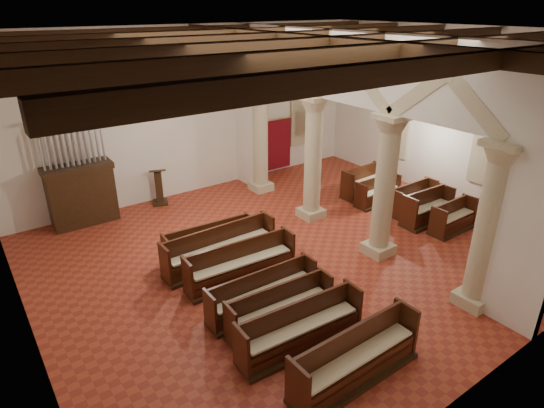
{
  "coord_description": "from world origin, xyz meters",
  "views": [
    {
      "loc": [
        -7.37,
        -9.03,
        6.65
      ],
      "look_at": [
        -0.54,
        0.5,
        1.44
      ],
      "focal_mm": 30.0,
      "sensor_mm": 36.0,
      "label": 1
    }
  ],
  "objects_px": {
    "lectern": "(159,189)",
    "nave_pew_0": "(355,364)",
    "pipe_organ": "(80,184)",
    "processional_banner": "(312,151)",
    "aisle_pew_0": "(453,221)"
  },
  "relations": [
    {
      "from": "pipe_organ",
      "to": "lectern",
      "type": "height_order",
      "value": "pipe_organ"
    },
    {
      "from": "pipe_organ",
      "to": "nave_pew_0",
      "type": "relative_size",
      "value": 1.51
    },
    {
      "from": "nave_pew_0",
      "to": "aisle_pew_0",
      "type": "distance_m",
      "value": 7.48
    },
    {
      "from": "lectern",
      "to": "processional_banner",
      "type": "bearing_deg",
      "value": 16.56
    },
    {
      "from": "lectern",
      "to": "nave_pew_0",
      "type": "relative_size",
      "value": 0.48
    },
    {
      "from": "processional_banner",
      "to": "nave_pew_0",
      "type": "relative_size",
      "value": 0.9
    },
    {
      "from": "lectern",
      "to": "processional_banner",
      "type": "height_order",
      "value": "processional_banner"
    },
    {
      "from": "lectern",
      "to": "aisle_pew_0",
      "type": "distance_m",
      "value": 9.96
    },
    {
      "from": "processional_banner",
      "to": "nave_pew_0",
      "type": "bearing_deg",
      "value": -114.92
    },
    {
      "from": "pipe_organ",
      "to": "processional_banner",
      "type": "distance_m",
      "value": 9.47
    },
    {
      "from": "pipe_organ",
      "to": "processional_banner",
      "type": "xyz_separation_m",
      "value": [
        9.45,
        -0.28,
        -0.54
      ]
    },
    {
      "from": "lectern",
      "to": "processional_banner",
      "type": "distance_m",
      "value": 6.86
    },
    {
      "from": "pipe_organ",
      "to": "processional_banner",
      "type": "relative_size",
      "value": 1.67
    },
    {
      "from": "lectern",
      "to": "nave_pew_0",
      "type": "distance_m",
      "value": 10.04
    },
    {
      "from": "processional_banner",
      "to": "aisle_pew_0",
      "type": "height_order",
      "value": "processional_banner"
    }
  ]
}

